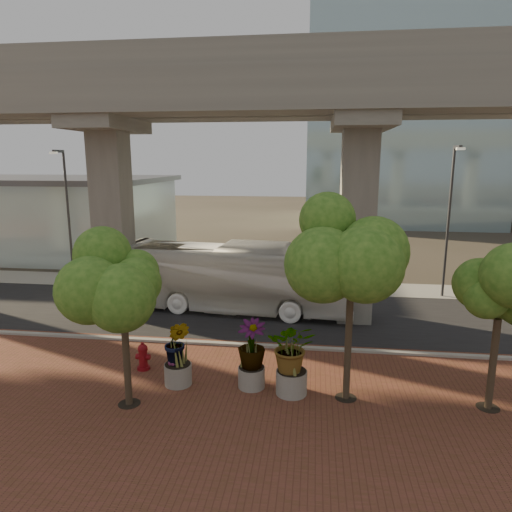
# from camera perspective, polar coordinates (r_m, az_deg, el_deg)

# --- Properties ---
(ground) EXTENTS (160.00, 160.00, 0.00)m
(ground) POSITION_cam_1_polar(r_m,az_deg,el_deg) (21.42, -4.00, -9.04)
(ground) COLOR #363027
(ground) RESTS_ON ground
(brick_plaza) EXTENTS (70.00, 13.00, 0.06)m
(brick_plaza) POSITION_cam_1_polar(r_m,az_deg,el_deg) (14.44, -10.61, -20.10)
(brick_plaza) COLOR brown
(brick_plaza) RESTS_ON ground
(asphalt_road) EXTENTS (90.00, 8.00, 0.04)m
(asphalt_road) POSITION_cam_1_polar(r_m,az_deg,el_deg) (23.26, -3.03, -7.26)
(asphalt_road) COLOR black
(asphalt_road) RESTS_ON ground
(curb_strip) EXTENTS (70.00, 0.25, 0.16)m
(curb_strip) POSITION_cam_1_polar(r_m,az_deg,el_deg) (19.58, -5.17, -10.88)
(curb_strip) COLOR #9D9A92
(curb_strip) RESTS_ON ground
(far_sidewalk) EXTENTS (90.00, 3.00, 0.06)m
(far_sidewalk) POSITION_cam_1_polar(r_m,az_deg,el_deg) (28.44, -1.04, -3.66)
(far_sidewalk) COLOR #9D9A92
(far_sidewalk) RESTS_ON ground
(transit_viaduct) EXTENTS (72.00, 5.60, 12.40)m
(transit_viaduct) POSITION_cam_1_polar(r_m,az_deg,el_deg) (21.99, -3.24, 10.94)
(transit_viaduct) COLOR gray
(transit_viaduct) RESTS_ON ground
(station_pavilion) EXTENTS (23.00, 13.00, 6.30)m
(station_pavilion) POSITION_cam_1_polar(r_m,az_deg,el_deg) (43.18, -26.60, 4.73)
(station_pavilion) COLOR silver
(station_pavilion) RESTS_ON ground
(transit_bus) EXTENTS (12.75, 4.24, 3.49)m
(transit_bus) POSITION_cam_1_polar(r_m,az_deg,el_deg) (23.45, -3.14, -2.71)
(transit_bus) COLOR silver
(transit_bus) RESTS_ON ground
(fire_hydrant) EXTENTS (0.52, 0.47, 1.04)m
(fire_hydrant) POSITION_cam_1_polar(r_m,az_deg,el_deg) (17.67, -13.94, -12.10)
(fire_hydrant) COLOR maroon
(fire_hydrant) RESTS_ON ground
(planter_front) EXTENTS (2.29, 2.29, 2.51)m
(planter_front) POSITION_cam_1_polar(r_m,az_deg,el_deg) (15.17, 4.52, -11.66)
(planter_front) COLOR gray
(planter_front) RESTS_ON ground
(planter_right) EXTENTS (2.23, 2.23, 2.39)m
(planter_right) POSITION_cam_1_polar(r_m,az_deg,el_deg) (15.57, -0.57, -11.30)
(planter_right) COLOR gray
(planter_right) RESTS_ON ground
(planter_left) EXTENTS (2.09, 2.09, 2.30)m
(planter_left) POSITION_cam_1_polar(r_m,az_deg,el_deg) (16.00, -9.84, -11.02)
(planter_left) COLOR #A79F97
(planter_left) RESTS_ON ground
(street_tree_near_west) EXTENTS (3.30, 3.30, 5.52)m
(street_tree_near_west) POSITION_cam_1_polar(r_m,az_deg,el_deg) (14.25, -16.43, -3.15)
(street_tree_near_west) COLOR #4B392B
(street_tree_near_west) RESTS_ON ground
(street_tree_near_east) EXTENTS (3.48, 3.48, 6.52)m
(street_tree_near_east) POSITION_cam_1_polar(r_m,az_deg,el_deg) (14.13, 11.95, 0.77)
(street_tree_near_east) COLOR #4B392B
(street_tree_near_east) RESTS_ON ground
(street_tree_far_east) EXTENTS (3.12, 3.12, 5.26)m
(street_tree_far_east) POSITION_cam_1_polar(r_m,az_deg,el_deg) (15.32, 28.32, -3.77)
(street_tree_far_east) COLOR #4B392B
(street_tree_far_east) RESTS_ON ground
(streetlamp_west) EXTENTS (0.41, 1.19, 8.19)m
(streetlamp_west) POSITION_cam_1_polar(r_m,az_deg,el_deg) (29.45, -22.56, 5.39)
(streetlamp_west) COLOR #2E2F34
(streetlamp_west) RESTS_ON ground
(streetlamp_east) EXTENTS (0.41, 1.21, 8.36)m
(streetlamp_east) POSITION_cam_1_polar(r_m,az_deg,el_deg) (27.21, 23.07, 5.11)
(streetlamp_east) COLOR #2C2C31
(streetlamp_east) RESTS_ON ground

